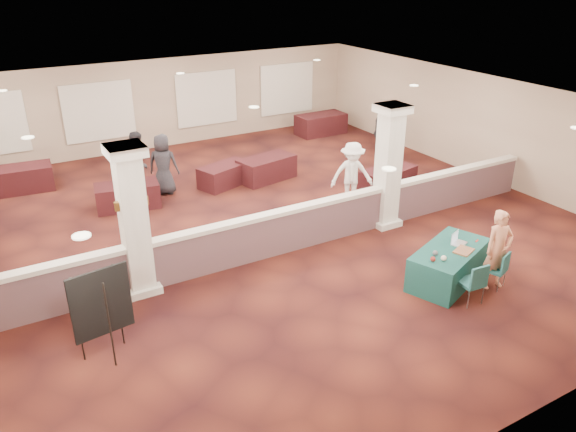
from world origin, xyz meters
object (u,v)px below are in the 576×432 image
far_table_back_left (20,179)px  far_table_front_right (388,180)px  attendee_c (379,132)px  far_table_front_left (128,196)px  easel_board (101,304)px  attendee_d (163,164)px  attendee_a (139,162)px  far_table_back_center (225,175)px  woman (498,250)px  near_table (448,265)px  conf_chair_side (474,281)px  attendee_b (352,174)px  far_table_back_right (321,124)px  conf_chair_main (499,267)px  far_table_front_center (267,169)px

far_table_back_left → far_table_front_right: bearing=-30.2°
far_table_front_right → attendee_c: attendee_c is taller
far_table_front_left → easel_board: bearing=-108.4°
attendee_d → attendee_a: bearing=-7.7°
far_table_back_center → woman: bearing=-73.2°
near_table → conf_chair_side: (-0.23, -0.92, 0.15)m
attendee_b → near_table: bearing=-75.8°
attendee_b → conf_chair_side: bearing=-76.8°
conf_chair_side → easel_board: easel_board is taller
attendee_a → attendee_b: size_ratio=1.00×
near_table → attendee_d: attendee_d is taller
attendee_a → attendee_b: 6.27m
woman → far_table_back_center: (-2.51, 8.29, -0.55)m
near_table → far_table_back_right: (3.82, 10.87, 0.01)m
conf_chair_main → attendee_b: (-0.08, 5.17, 0.43)m
far_table_back_right → attendee_a: size_ratio=1.06×
attendee_d → easel_board: bearing=97.9°
attendee_d → far_table_front_left: bearing=55.8°
attendee_c → far_table_front_left: bearing=140.8°
conf_chair_side → far_table_back_left: bearing=126.9°
far_table_front_center → attendee_a: size_ratio=0.97×
far_table_back_right → far_table_front_left: bearing=-158.5°
near_table → far_table_front_center: bearing=72.6°
conf_chair_side → attendee_b: bearing=85.3°
far_table_back_left → far_table_back_center: (5.52, -2.66, -0.05)m
easel_board → near_table: bearing=-17.0°
attendee_b → woman: bearing=-67.2°
conf_chair_main → attendee_d: bearing=96.9°
far_table_back_left → attendee_b: size_ratio=1.01×
far_table_front_right → far_table_back_right: (1.61, 6.14, 0.04)m
conf_chair_main → attendee_b: attendee_b is taller
woman → attendee_d: bearing=128.9°
conf_chair_side → attendee_c: (4.36, 8.52, 0.31)m
far_table_back_right → attendee_d: (-7.46, -2.94, 0.51)m
conf_chair_main → easel_board: 7.97m
conf_chair_main → far_table_back_right: conf_chair_main is taller
conf_chair_side → far_table_front_left: bearing=123.6°
attendee_b → attendee_a: bearing=162.7°
far_table_front_center → far_table_front_left: bearing=179.8°
conf_chair_main → attendee_a: bearing=98.4°
far_table_front_right → attendee_b: (-1.58, -0.30, 0.56)m
woman → far_table_back_left: (-8.03, 10.95, -0.50)m
conf_chair_side → attendee_d: size_ratio=0.50×
conf_chair_side → attendee_d: bearing=115.5°
conf_chair_main → attendee_c: bearing=48.0°
conf_chair_side → near_table: bearing=80.5°
far_table_back_right → attendee_b: size_ratio=1.06×
woman → attendee_a: (-4.88, 9.09, 0.05)m
conf_chair_side → far_table_front_right: bearing=71.1°
near_table → far_table_back_left: 12.65m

